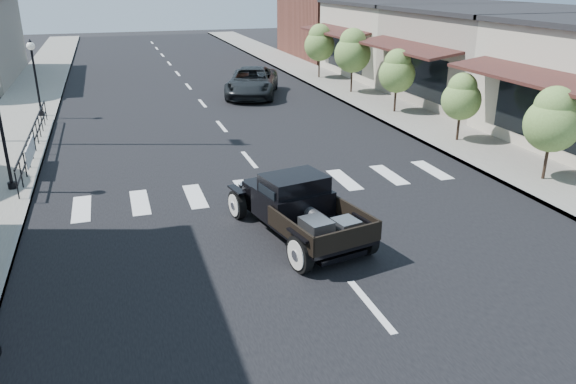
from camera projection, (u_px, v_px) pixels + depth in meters
name	position (u px, v px, depth m)	size (l,w,h in m)	color
ground	(318.00, 243.00, 13.80)	(120.00, 120.00, 0.00)	black
road	(209.00, 112.00, 27.14)	(14.00, 80.00, 0.02)	black
road_markings	(231.00, 139.00, 22.70)	(12.00, 60.00, 0.06)	silver
sidewalk_left	(18.00, 124.00, 24.71)	(3.00, 80.00, 0.15)	gray
sidewalk_right	(369.00, 100.00, 29.52)	(3.00, 80.00, 0.15)	gray
storefront_mid	(504.00, 57.00, 28.80)	(10.00, 9.00, 4.50)	gray
storefront_far	(415.00, 40.00, 36.81)	(10.00, 9.00, 4.50)	#BAB29E
far_building_right	(360.00, 11.00, 45.40)	(11.00, 10.00, 7.00)	brown
railing	(34.00, 138.00, 20.40)	(0.08, 10.00, 1.00)	black
banner	(32.00, 159.00, 18.71)	(0.04, 2.20, 0.60)	silver
lamp_post_b	(2.00, 133.00, 16.32)	(0.36, 0.36, 3.42)	black
lamp_post_c	(36.00, 78.00, 25.22)	(0.36, 0.36, 3.42)	black
small_tree_a	(550.00, 135.00, 17.26)	(1.69, 1.69, 2.82)	olive
small_tree_b	(460.00, 108.00, 21.56)	(1.50, 1.50, 2.50)	olive
small_tree_c	(396.00, 82.00, 26.13)	(1.68, 1.68, 2.80)	olive
small_tree_d	(352.00, 62.00, 30.59)	(1.98, 1.98, 3.30)	olive
small_tree_e	(319.00, 52.00, 35.13)	(1.89, 1.89, 3.15)	olive
hotrod_pickup	(298.00, 207.00, 13.88)	(2.15, 4.62, 1.60)	black
second_car	(252.00, 82.00, 30.48)	(2.52, 5.46, 1.52)	black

